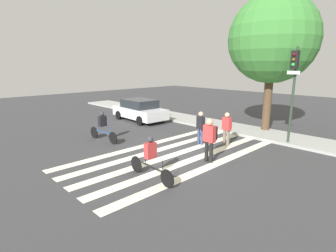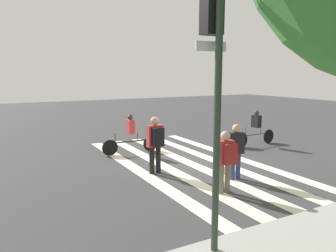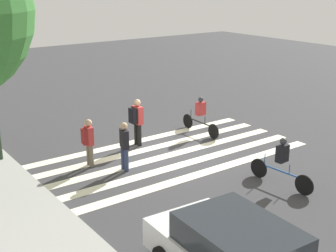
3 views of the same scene
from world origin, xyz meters
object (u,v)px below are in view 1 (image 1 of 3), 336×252
object	(u,v)px
street_tree	(273,39)
traffic_light	(294,78)
pedestrian_adult_yellow_jacket	(201,126)
cyclist_near_curb	(150,156)
cyclist_far_lane	(103,125)
pedestrian_adult_blue_shirt	(227,126)
car_parked_silver_sedan	(140,110)
pedestrian_adult_tall_backpack	(210,137)

from	to	relation	value
street_tree	traffic_light	bearing A→B (deg)	-41.77
pedestrian_adult_yellow_jacket	cyclist_near_curb	bearing A→B (deg)	124.55
traffic_light	pedestrian_adult_yellow_jacket	size ratio (longest dim) A/B	2.85
street_tree	pedestrian_adult_yellow_jacket	size ratio (longest dim) A/B	4.67
cyclist_far_lane	pedestrian_adult_yellow_jacket	bearing A→B (deg)	35.47
street_tree	pedestrian_adult_blue_shirt	bearing A→B (deg)	-90.39
pedestrian_adult_yellow_jacket	traffic_light	bearing A→B (deg)	-119.67
cyclist_near_curb	car_parked_silver_sedan	world-z (taller)	cyclist_near_curb
street_tree	cyclist_near_curb	size ratio (longest dim) A/B	3.36
pedestrian_adult_tall_backpack	cyclist_far_lane	xyz separation A→B (m)	(-5.84, -1.63, -0.22)
traffic_light	pedestrian_adult_yellow_jacket	world-z (taller)	traffic_light
pedestrian_adult_tall_backpack	traffic_light	bearing A→B (deg)	-105.22
traffic_light	pedestrian_adult_yellow_jacket	distance (m)	5.04
pedestrian_adult_blue_shirt	cyclist_far_lane	xyz separation A→B (m)	(-5.00, -4.13, -0.13)
pedestrian_adult_yellow_jacket	cyclist_near_curb	world-z (taller)	pedestrian_adult_yellow_jacket
traffic_light	cyclist_far_lane	world-z (taller)	traffic_light
pedestrian_adult_yellow_jacket	cyclist_near_curb	size ratio (longest dim) A/B	0.72
street_tree	pedestrian_adult_tall_backpack	distance (m)	7.97
street_tree	pedestrian_adult_yellow_jacket	distance (m)	6.75
pedestrian_adult_yellow_jacket	pedestrian_adult_tall_backpack	bearing A→B (deg)	154.24
pedestrian_adult_blue_shirt	cyclist_far_lane	bearing A→B (deg)	50.15
cyclist_near_curb	pedestrian_adult_yellow_jacket	bearing A→B (deg)	109.90
car_parked_silver_sedan	pedestrian_adult_blue_shirt	bearing A→B (deg)	-1.65
pedestrian_adult_tall_backpack	cyclist_near_curb	size ratio (longest dim) A/B	0.78
cyclist_near_curb	cyclist_far_lane	xyz separation A→B (m)	(-5.51, 1.31, 0.00)
traffic_light	pedestrian_adult_tall_backpack	xyz separation A→B (m)	(-1.29, -4.76, -2.31)
pedestrian_adult_yellow_jacket	pedestrian_adult_blue_shirt	distance (m)	1.32
pedestrian_adult_blue_shirt	traffic_light	bearing A→B (deg)	-122.70
traffic_light	car_parked_silver_sedan	bearing A→B (deg)	-170.82
pedestrian_adult_tall_backpack	cyclist_near_curb	world-z (taller)	pedestrian_adult_tall_backpack
pedestrian_adult_tall_backpack	pedestrian_adult_blue_shirt	xyz separation A→B (m)	(-0.84, 2.50, -0.09)
street_tree	pedestrian_adult_yellow_jacket	xyz separation A→B (m)	(-1.06, -4.95, -4.46)
street_tree	pedestrian_adult_blue_shirt	world-z (taller)	street_tree
pedestrian_adult_yellow_jacket	street_tree	bearing A→B (deg)	-85.98
traffic_light	pedestrian_adult_blue_shirt	world-z (taller)	traffic_light
pedestrian_adult_tall_backpack	pedestrian_adult_yellow_jacket	bearing A→B (deg)	-41.93
pedestrian_adult_yellow_jacket	pedestrian_adult_tall_backpack	world-z (taller)	pedestrian_adult_tall_backpack
pedestrian_adult_yellow_jacket	pedestrian_adult_blue_shirt	world-z (taller)	pedestrian_adult_yellow_jacket
car_parked_silver_sedan	pedestrian_adult_yellow_jacket	bearing A→B (deg)	-8.92
pedestrian_adult_blue_shirt	car_parked_silver_sedan	world-z (taller)	pedestrian_adult_blue_shirt
traffic_light	car_parked_silver_sedan	xyz separation A→B (m)	(-10.10, -1.63, -2.61)
traffic_light	pedestrian_adult_tall_backpack	size ratio (longest dim) A/B	2.62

